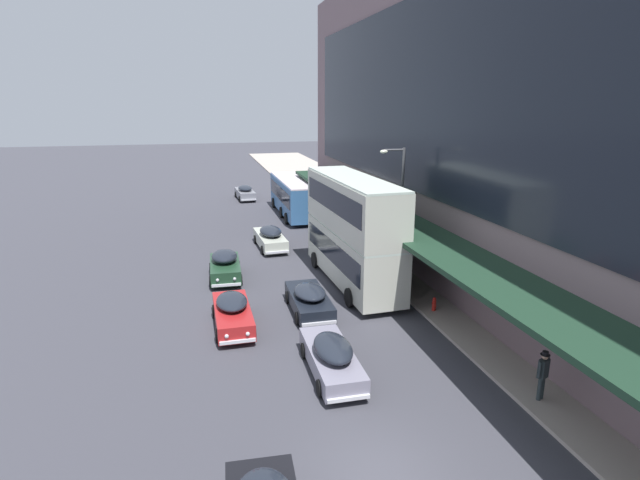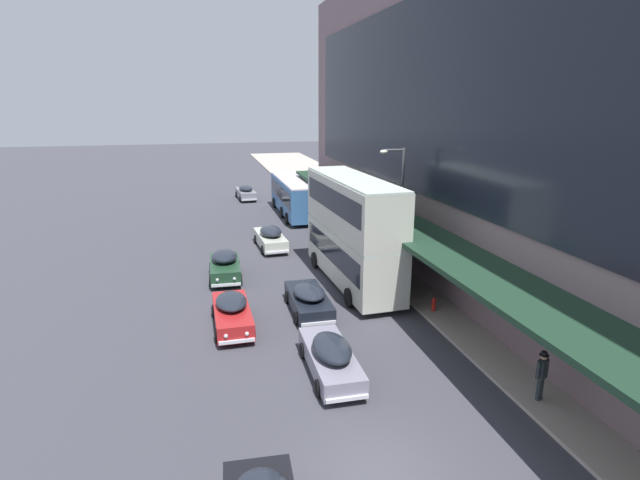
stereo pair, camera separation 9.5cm
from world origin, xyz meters
name	(u,v)px [view 1 (the left image)]	position (x,y,z in m)	size (l,w,h in m)	color
ground	(379,475)	(0.00, 0.00, 0.00)	(240.00, 240.00, 0.00)	#3C3C44
transit_bus_kerbside_front	(293,195)	(4.11, 33.83, 1.92)	(2.81, 11.00, 3.36)	#38689E
transit_bus_kerbside_rear	(352,228)	(3.91, 15.03, 3.37)	(3.05, 10.32, 6.25)	beige
sedan_trailing_near	(309,299)	(0.61, 11.64, 0.71)	(1.92, 4.65, 1.43)	black
sedan_second_mid	(233,312)	(-3.27, 10.84, 0.74)	(1.80, 4.66, 1.48)	#AB1E20
sedan_second_near	(270,237)	(0.40, 23.46, 0.80)	(2.01, 5.02, 1.64)	beige
sedan_oncoming_rear	(245,192)	(0.51, 42.71, 0.76)	(1.99, 4.92, 1.54)	gray
sedan_oncoming_front	(225,266)	(-3.20, 17.71, 0.82)	(1.97, 4.35, 1.68)	#1D3D27
sedan_lead_mid	(332,356)	(0.14, 5.62, 0.75)	(1.80, 4.92, 1.53)	gray
pedestrian_at_kerb	(543,373)	(6.77, 1.98, 1.18)	(0.57, 0.39, 1.86)	#283235
street_lamp	(399,205)	(6.69, 15.00, 4.56)	(1.50, 0.28, 7.66)	#4C4C51
fire_hydrant	(434,304)	(6.67, 9.99, 0.49)	(0.20, 0.40, 0.70)	red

